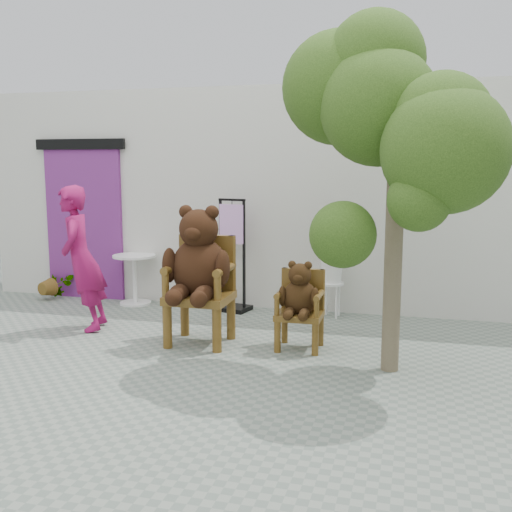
% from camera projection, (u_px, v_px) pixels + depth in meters
% --- Properties ---
extents(ground_plane, '(60.00, 60.00, 0.00)m').
position_uv_depth(ground_plane, '(227.00, 372.00, 5.73)').
color(ground_plane, gray).
rests_on(ground_plane, ground).
extents(back_wall, '(9.00, 1.00, 3.00)m').
position_uv_depth(back_wall, '(292.00, 198.00, 8.46)').
color(back_wall, silver).
rests_on(back_wall, ground).
extents(doorway, '(1.40, 0.11, 2.33)m').
position_uv_depth(doorway, '(84.00, 219.00, 8.77)').
color(doorway, '#6F2673').
rests_on(doorway, ground).
extents(chair_big, '(0.76, 0.80, 1.53)m').
position_uv_depth(chair_big, '(199.00, 267.00, 6.52)').
color(chair_big, '#513611').
rests_on(chair_big, ground).
extents(chair_small, '(0.48, 0.51, 0.96)m').
position_uv_depth(chair_small, '(300.00, 298.00, 6.37)').
color(chair_small, '#513611').
rests_on(chair_small, ground).
extents(person, '(0.59, 0.72, 1.71)m').
position_uv_depth(person, '(82.00, 259.00, 7.06)').
color(person, '#8F114D').
rests_on(person, ground).
extents(cafe_table, '(0.60, 0.60, 0.70)m').
position_uv_depth(cafe_table, '(135.00, 273.00, 8.44)').
color(cafe_table, white).
rests_on(cafe_table, ground).
extents(display_stand, '(0.52, 0.44, 1.51)m').
position_uv_depth(display_stand, '(232.00, 268.00, 8.05)').
color(display_stand, black).
rests_on(display_stand, ground).
extents(stool_bucket, '(0.32, 0.32, 1.45)m').
position_uv_depth(stool_bucket, '(332.00, 268.00, 7.70)').
color(stool_bucket, white).
rests_on(stool_bucket, ground).
extents(tree, '(2.06, 1.83, 3.37)m').
position_uv_depth(tree, '(391.00, 116.00, 5.39)').
color(tree, brown).
rests_on(tree, ground).
extents(potted_plant, '(0.48, 0.44, 0.45)m').
position_uv_depth(potted_plant, '(55.00, 284.00, 8.80)').
color(potted_plant, '#1F3A0F').
rests_on(potted_plant, ground).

